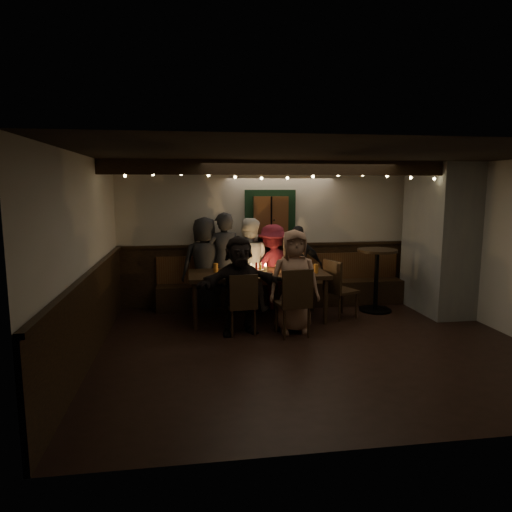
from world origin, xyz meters
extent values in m
cube|color=black|center=(0.00, 0.00, -0.01)|extent=(6.00, 5.00, 0.01)
cube|color=black|center=(0.00, 0.00, 2.60)|extent=(6.00, 5.00, 0.01)
cube|color=beige|center=(0.00, 2.50, 1.30)|extent=(6.00, 0.01, 2.60)
cube|color=beige|center=(-3.00, 0.00, 1.30)|extent=(0.01, 5.00, 2.60)
cube|color=black|center=(0.00, 2.48, 0.55)|extent=(6.00, 0.05, 1.10)
cube|color=black|center=(-2.98, 0.00, 0.55)|extent=(0.05, 5.00, 1.10)
cube|color=slate|center=(2.65, 1.50, 1.30)|extent=(0.70, 1.40, 2.60)
cube|color=black|center=(0.00, 2.23, 0.23)|extent=(4.60, 0.45, 0.45)
cube|color=#562B11|center=(0.00, 2.41, 0.70)|extent=(4.60, 0.06, 0.50)
cube|color=black|center=(-0.20, 2.44, 1.65)|extent=(0.95, 0.04, 1.00)
cube|color=#562B11|center=(-0.20, 2.38, 1.65)|extent=(0.64, 0.12, 0.76)
cube|color=black|center=(0.00, 1.00, 2.49)|extent=(6.00, 0.16, 0.22)
sphere|color=#FFE599|center=(-2.60, 0.98, 2.36)|extent=(0.04, 0.04, 0.04)
sphere|color=#FFE599|center=(-2.20, 0.98, 2.38)|extent=(0.04, 0.04, 0.04)
sphere|color=#FFE599|center=(-1.80, 0.98, 2.39)|extent=(0.04, 0.04, 0.04)
sphere|color=#FFE599|center=(-1.40, 0.98, 2.37)|extent=(0.04, 0.04, 0.04)
sphere|color=#FFE599|center=(-1.00, 0.98, 2.35)|extent=(0.04, 0.04, 0.04)
sphere|color=#FFE599|center=(-0.60, 0.98, 2.33)|extent=(0.04, 0.04, 0.04)
sphere|color=#FFE599|center=(-0.20, 0.98, 2.34)|extent=(0.04, 0.04, 0.04)
sphere|color=#FFE599|center=(0.20, 0.98, 2.36)|extent=(0.04, 0.04, 0.04)
sphere|color=#FFE599|center=(0.60, 0.98, 2.38)|extent=(0.04, 0.04, 0.04)
sphere|color=#FFE599|center=(1.00, 0.98, 2.39)|extent=(0.04, 0.04, 0.04)
sphere|color=#FFE599|center=(1.40, 0.98, 2.37)|extent=(0.04, 0.04, 0.04)
sphere|color=#FFE599|center=(1.80, 0.98, 2.35)|extent=(0.04, 0.04, 0.04)
sphere|color=#FFE599|center=(2.20, 0.98, 2.33)|extent=(0.04, 0.04, 0.04)
sphere|color=#FFE599|center=(2.60, 0.98, 2.34)|extent=(0.04, 0.04, 0.04)
cube|color=black|center=(-0.59, 1.40, 0.78)|extent=(2.26, 0.97, 0.06)
cylinder|color=black|center=(-1.64, 1.00, 0.37)|extent=(0.08, 0.08, 0.74)
cylinder|color=black|center=(-1.64, 1.80, 0.37)|extent=(0.08, 0.08, 0.74)
cylinder|color=black|center=(0.45, 1.00, 0.37)|extent=(0.08, 0.08, 0.74)
cylinder|color=black|center=(0.45, 1.80, 0.37)|extent=(0.08, 0.08, 0.74)
cylinder|color=#BF7226|center=(-1.28, 1.51, 0.88)|extent=(0.08, 0.08, 0.15)
cylinder|color=#BF7226|center=(-1.06, 1.16, 0.88)|extent=(0.08, 0.08, 0.15)
cylinder|color=silver|center=(-0.72, 1.51, 0.88)|extent=(0.08, 0.08, 0.15)
cylinder|color=#BF7226|center=(-0.29, 1.25, 0.88)|extent=(0.08, 0.08, 0.15)
cylinder|color=silver|center=(-0.05, 1.63, 0.88)|extent=(0.08, 0.08, 0.15)
cylinder|color=#BF7226|center=(0.34, 1.19, 0.88)|extent=(0.08, 0.08, 0.15)
cylinder|color=white|center=(-1.25, 1.08, 0.82)|extent=(0.28, 0.28, 0.02)
cube|color=#B2B2B7|center=(-0.59, 1.35, 0.83)|extent=(0.17, 0.11, 0.05)
cylinder|color=#990C0C|center=(-0.62, 1.35, 0.89)|extent=(0.04, 0.04, 0.17)
cylinder|color=gold|center=(-0.56, 1.35, 0.89)|extent=(0.04, 0.04, 0.17)
cylinder|color=silver|center=(-0.45, 1.45, 0.85)|extent=(0.05, 0.05, 0.09)
sphere|color=#FFB24C|center=(-0.45, 1.45, 0.92)|extent=(0.03, 0.03, 0.03)
cube|color=black|center=(-0.95, 0.73, 0.43)|extent=(0.47, 0.47, 0.04)
cube|color=black|center=(-0.93, 0.53, 0.70)|extent=(0.43, 0.08, 0.48)
cylinder|color=black|center=(-0.80, 0.91, 0.21)|extent=(0.04, 0.04, 0.41)
cylinder|color=black|center=(-0.76, 0.57, 0.21)|extent=(0.04, 0.04, 0.41)
cylinder|color=black|center=(-1.14, 0.88, 0.21)|extent=(0.04, 0.04, 0.41)
cylinder|color=black|center=(-1.11, 0.54, 0.21)|extent=(0.04, 0.04, 0.41)
cube|color=black|center=(-0.20, 0.54, 0.48)|extent=(0.52, 0.52, 0.04)
cube|color=black|center=(-0.18, 0.33, 0.76)|extent=(0.47, 0.10, 0.53)
cylinder|color=black|center=(-0.04, 0.75, 0.23)|extent=(0.04, 0.04, 0.45)
cylinder|color=black|center=(0.01, 0.38, 0.23)|extent=(0.04, 0.04, 0.45)
cylinder|color=black|center=(-0.41, 0.71, 0.23)|extent=(0.04, 0.04, 0.45)
cylinder|color=black|center=(-0.37, 0.33, 0.23)|extent=(0.04, 0.04, 0.45)
cube|color=black|center=(0.83, 1.34, 0.46)|extent=(0.58, 0.58, 0.04)
cube|color=black|center=(0.64, 1.26, 0.74)|extent=(0.21, 0.43, 0.51)
cylinder|color=black|center=(1.07, 1.24, 0.22)|extent=(0.04, 0.04, 0.44)
cylinder|color=black|center=(0.73, 1.10, 0.22)|extent=(0.04, 0.04, 0.44)
cylinder|color=black|center=(0.93, 1.57, 0.22)|extent=(0.04, 0.04, 0.44)
cylinder|color=black|center=(0.59, 1.44, 0.22)|extent=(0.04, 0.04, 0.44)
cylinder|color=black|center=(1.58, 1.64, 0.02)|extent=(0.57, 0.57, 0.03)
cylinder|color=black|center=(1.58, 1.64, 0.55)|extent=(0.08, 0.08, 1.09)
cylinder|color=black|center=(1.58, 1.64, 1.09)|extent=(0.70, 0.70, 0.04)
imported|color=black|center=(-1.43, 2.14, 0.84)|extent=(0.90, 0.66, 1.68)
imported|color=#232426|center=(-1.10, 2.05, 0.88)|extent=(0.65, 0.43, 1.77)
imported|color=silver|center=(-0.66, 2.09, 0.83)|extent=(0.92, 0.79, 1.66)
imported|color=maroon|center=(-0.22, 2.07, 0.77)|extent=(1.14, 0.93, 1.54)
imported|color=black|center=(0.26, 2.07, 0.76)|extent=(0.92, 0.45, 1.51)
imported|color=black|center=(-0.98, 0.72, 0.74)|extent=(1.44, 0.71, 1.49)
imported|color=#986D55|center=(-0.14, 0.71, 0.79)|extent=(0.79, 0.53, 1.57)
camera|label=1|loc=(-1.72, -5.90, 2.21)|focal=32.00mm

